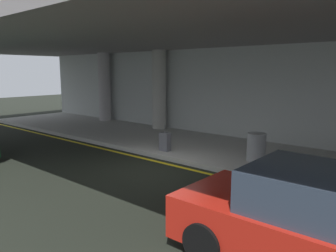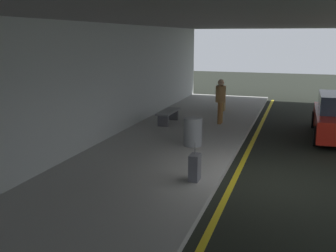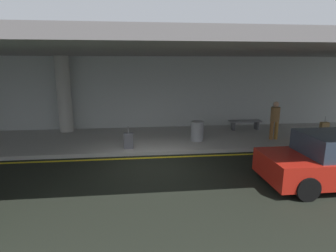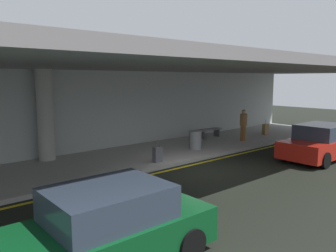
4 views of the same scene
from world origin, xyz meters
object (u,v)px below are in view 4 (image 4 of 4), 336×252
car_red (320,143)px  trash_bin_steel (195,140)px  support_column_left_mid (46,115)px  traveler_with_luggage (243,123)px  suitcase_upright_primary (265,129)px  suitcase_upright_secondary (158,154)px  car_dark_green (105,230)px  bench_metal (209,131)px

car_red → trash_bin_steel: car_red is taller
support_column_left_mid → trash_bin_steel: 6.70m
car_red → traveler_with_luggage: 4.31m
traveler_with_luggage → suitcase_upright_primary: bearing=-67.4°
trash_bin_steel → car_red: bearing=-55.4°
trash_bin_steel → suitcase_upright_secondary: bearing=-164.4°
car_dark_green → traveler_with_luggage: (11.56, 5.65, 0.40)m
traveler_with_luggage → car_dark_green: bearing=129.7°
car_dark_green → trash_bin_steel: car_dark_green is taller
support_column_left_mid → car_dark_green: support_column_left_mid is taller
car_dark_green → suitcase_upright_primary: bearing=22.6°
car_red → bench_metal: car_red is taller
support_column_left_mid → car_dark_green: 8.59m
suitcase_upright_primary → suitcase_upright_secondary: bearing=-172.3°
car_dark_green → traveler_with_luggage: size_ratio=2.44×
suitcase_upright_secondary → trash_bin_steel: bearing=1.8°
suitcase_upright_secondary → trash_bin_steel: suitcase_upright_secondary is taller
car_dark_green → traveler_with_luggage: traveler_with_luggage is taller
support_column_left_mid → bench_metal: bearing=-4.5°
car_dark_green → suitcase_upright_secondary: (5.21, 5.00, -0.25)m
car_red → bench_metal: size_ratio=2.56×
car_red → trash_bin_steel: bearing=127.1°
suitcase_upright_primary → car_dark_green: bearing=-156.0°
bench_metal → traveler_with_luggage: bearing=-73.2°
suitcase_upright_primary → suitcase_upright_secondary: (-9.04, -1.07, 0.00)m
bench_metal → car_red: bearing=-87.9°
suitcase_upright_primary → car_red: bearing=-121.9°
suitcase_upright_primary → trash_bin_steel: (-6.10, -0.25, 0.11)m
suitcase_upright_primary → bench_metal: 3.58m
trash_bin_steel → support_column_left_mid: bearing=158.3°
car_red → traveler_with_luggage: bearing=88.0°
traveler_with_luggage → bench_metal: traveler_with_luggage is taller
suitcase_upright_primary → suitcase_upright_secondary: size_ratio=1.00×
support_column_left_mid → suitcase_upright_primary: size_ratio=4.06×
suitcase_upright_secondary → trash_bin_steel: size_ratio=1.06×
support_column_left_mid → bench_metal: support_column_left_mid is taller
car_dark_green → suitcase_upright_secondary: car_dark_green is taller
car_red → car_dark_green: bearing=-170.5°
bench_metal → trash_bin_steel: bearing=-148.9°
suitcase_upright_primary → suitcase_upright_secondary: 9.10m
suitcase_upright_primary → trash_bin_steel: suitcase_upright_primary is taller
trash_bin_steel → car_dark_green: bearing=-144.5°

